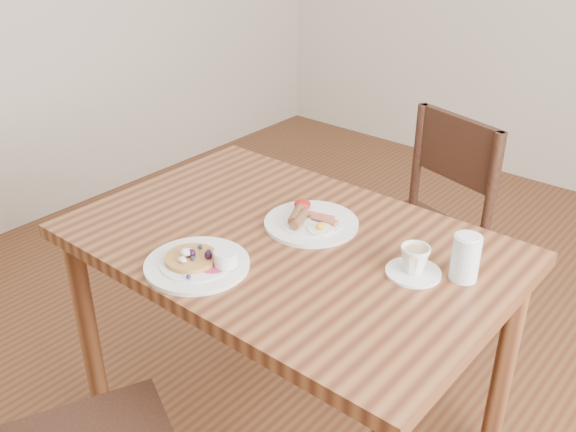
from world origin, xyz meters
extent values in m
cube|color=brown|center=(0.00, 0.00, 0.73)|extent=(1.20, 0.80, 0.04)
cylinder|color=brown|center=(-0.54, -0.34, 0.35)|extent=(0.06, 0.06, 0.71)
cylinder|color=brown|center=(0.54, 0.34, 0.35)|extent=(0.06, 0.06, 0.71)
cylinder|color=brown|center=(-0.54, 0.34, 0.35)|extent=(0.06, 0.06, 0.71)
cube|color=#3C2215|center=(0.01, 0.70, 0.45)|extent=(0.52, 0.52, 0.04)
cylinder|color=#3C2215|center=(-0.21, 0.57, 0.21)|extent=(0.04, 0.04, 0.43)
cylinder|color=#3C2215|center=(0.14, 0.47, 0.21)|extent=(0.04, 0.04, 0.43)
cylinder|color=#3C2215|center=(-0.11, 0.92, 0.21)|extent=(0.04, 0.04, 0.43)
cylinder|color=#3C2215|center=(0.24, 0.82, 0.21)|extent=(0.04, 0.04, 0.43)
cylinder|color=#3C2215|center=(0.24, 0.82, 0.67)|extent=(0.04, 0.04, 0.43)
cylinder|color=#3C2215|center=(-0.11, 0.92, 0.67)|extent=(0.04, 0.04, 0.43)
cube|color=#3C2215|center=(0.07, 0.88, 0.76)|extent=(0.37, 0.13, 0.24)
cylinder|color=white|center=(-0.09, -0.26, 0.76)|extent=(0.27, 0.27, 0.01)
cylinder|color=white|center=(-0.09, -0.26, 0.76)|extent=(0.19, 0.19, 0.01)
cylinder|color=#B22D59|center=(-0.04, -0.25, 0.77)|extent=(0.07, 0.07, 0.00)
cylinder|color=#C68C47|center=(-0.10, -0.27, 0.77)|extent=(0.13, 0.13, 0.01)
ellipsoid|color=white|center=(-0.11, -0.27, 0.79)|extent=(0.03, 0.03, 0.02)
ellipsoid|color=white|center=(-0.09, -0.30, 0.79)|extent=(0.02, 0.02, 0.01)
cylinder|color=white|center=(-0.02, -0.23, 0.79)|extent=(0.06, 0.06, 0.04)
cylinder|color=#591E07|center=(-0.02, -0.23, 0.80)|extent=(0.05, 0.05, 0.00)
sphere|color=black|center=(-0.07, -0.25, 0.79)|extent=(0.02, 0.02, 0.02)
sphere|color=#1E234C|center=(-0.08, -0.23, 0.78)|extent=(0.01, 0.01, 0.01)
sphere|color=#1E234C|center=(-0.11, -0.22, 0.78)|extent=(0.01, 0.01, 0.01)
sphere|color=#B21938|center=(-0.11, -0.25, 0.79)|extent=(0.02, 0.02, 0.02)
sphere|color=black|center=(-0.10, -0.27, 0.79)|extent=(0.02, 0.02, 0.02)
sphere|color=#1E234C|center=(-0.07, -0.28, 0.78)|extent=(0.01, 0.01, 0.01)
sphere|color=#1E234C|center=(-0.02, -0.31, 0.77)|extent=(0.01, 0.01, 0.01)
sphere|color=#B21938|center=(-0.01, -0.27, 0.77)|extent=(0.01, 0.01, 0.01)
cylinder|color=white|center=(0.00, 0.10, 0.76)|extent=(0.27, 0.27, 0.01)
cylinder|color=white|center=(0.00, 0.10, 0.76)|extent=(0.19, 0.19, 0.01)
cylinder|color=brown|center=(-0.04, 0.08, 0.78)|extent=(0.06, 0.10, 0.03)
cylinder|color=brown|center=(-0.01, 0.07, 0.78)|extent=(0.06, 0.10, 0.03)
cube|color=maroon|center=(0.01, 0.13, 0.77)|extent=(0.08, 0.04, 0.01)
cube|color=maroon|center=(0.04, 0.12, 0.77)|extent=(0.08, 0.03, 0.01)
cylinder|color=white|center=(0.06, 0.07, 0.77)|extent=(0.07, 0.07, 0.00)
ellipsoid|color=yellow|center=(0.06, 0.07, 0.78)|extent=(0.03, 0.03, 0.01)
ellipsoid|color=#A5190F|center=(-0.06, 0.14, 0.78)|extent=(0.05, 0.05, 0.03)
cylinder|color=white|center=(0.36, 0.07, 0.75)|extent=(0.14, 0.14, 0.01)
imported|color=white|center=(0.36, 0.07, 0.79)|extent=(0.11, 0.11, 0.07)
cylinder|color=tan|center=(0.36, 0.07, 0.82)|extent=(0.07, 0.07, 0.00)
cylinder|color=silver|center=(0.46, 0.13, 0.81)|extent=(0.07, 0.07, 0.12)
camera|label=1|loc=(0.98, -1.18, 1.64)|focal=40.00mm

